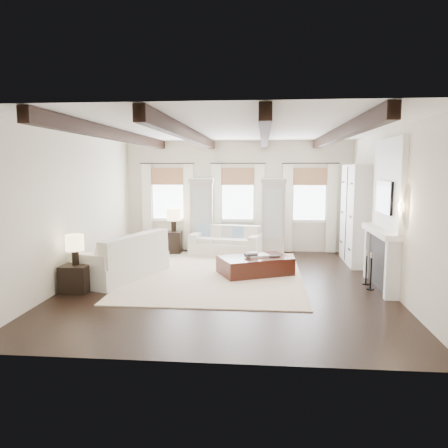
# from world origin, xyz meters

# --- Properties ---
(ground) EXTENTS (7.50, 7.50, 0.00)m
(ground) POSITION_xyz_m (0.00, 0.00, 0.00)
(ground) COLOR black
(ground) RESTS_ON ground
(room_shell) EXTENTS (6.54, 7.54, 3.22)m
(room_shell) POSITION_xyz_m (0.75, 0.90, 1.89)
(room_shell) COLOR beige
(room_shell) RESTS_ON ground
(area_rug) EXTENTS (3.82, 5.01, 0.02)m
(area_rug) POSITION_xyz_m (-0.31, 0.81, 0.01)
(area_rug) COLOR beige
(area_rug) RESTS_ON ground
(sofa_back) EXTENTS (2.04, 1.21, 0.82)m
(sofa_back) POSITION_xyz_m (-0.28, 3.03, 0.33)
(sofa_back) COLOR silver
(sofa_back) RESTS_ON ground
(sofa_left) EXTENTS (1.75, 2.51, 0.98)m
(sofa_left) POSITION_xyz_m (-2.31, 0.31, 0.40)
(sofa_left) COLOR silver
(sofa_left) RESTS_ON ground
(ottoman) EXTENTS (1.82, 1.54, 0.41)m
(ottoman) POSITION_xyz_m (0.56, 0.88, 0.20)
(ottoman) COLOR black
(ottoman) RESTS_ON ground
(tray) EXTENTS (0.61, 0.55, 0.04)m
(tray) POSITION_xyz_m (0.62, 0.97, 0.43)
(tray) COLOR white
(tray) RESTS_ON ottoman
(book_lower) EXTENTS (0.32, 0.29, 0.04)m
(book_lower) POSITION_xyz_m (0.47, 0.84, 0.47)
(book_lower) COLOR #262628
(book_lower) RESTS_ON tray
(book_upper) EXTENTS (0.27, 0.25, 0.03)m
(book_upper) POSITION_xyz_m (0.51, 0.85, 0.50)
(book_upper) COLOR beige
(book_upper) RESTS_ON book_lower
(book_loose) EXTENTS (0.29, 0.26, 0.03)m
(book_loose) POSITION_xyz_m (0.99, 0.95, 0.42)
(book_loose) COLOR #262628
(book_loose) RESTS_ON ottoman
(side_table_front) EXTENTS (0.53, 0.53, 0.53)m
(side_table_front) POSITION_xyz_m (-2.92, -0.81, 0.27)
(side_table_front) COLOR black
(side_table_front) RESTS_ON ground
(lamp_front) EXTENTS (0.35, 0.35, 0.60)m
(lamp_front) POSITION_xyz_m (-2.92, -0.81, 0.94)
(lamp_front) COLOR black
(lamp_front) RESTS_ON side_table_front
(side_table_back) EXTENTS (0.42, 0.42, 0.63)m
(side_table_back) POSITION_xyz_m (-1.78, 3.14, 0.32)
(side_table_back) COLOR black
(side_table_back) RESTS_ON ground
(lamp_back) EXTENTS (0.38, 0.38, 0.65)m
(lamp_back) POSITION_xyz_m (-1.78, 3.14, 1.07)
(lamp_back) COLOR black
(lamp_back) RESTS_ON side_table_back
(candlestick_near) EXTENTS (0.15, 0.15, 0.75)m
(candlestick_near) POSITION_xyz_m (2.90, -0.16, 0.31)
(candlestick_near) COLOR black
(candlestick_near) RESTS_ON ground
(candlestick_far) EXTENTS (0.14, 0.14, 0.70)m
(candlestick_far) POSITION_xyz_m (2.90, 0.23, 0.29)
(candlestick_far) COLOR black
(candlestick_far) RESTS_ON ground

